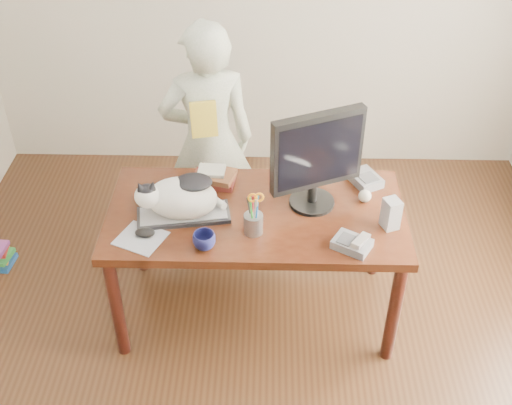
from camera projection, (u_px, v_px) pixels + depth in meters
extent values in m
plane|color=black|center=(254.00, 391.00, 3.42)|extent=(4.50, 4.50, 0.00)
cube|color=black|center=(256.00, 215.00, 3.45)|extent=(1.60, 0.80, 0.05)
cylinder|color=black|center=(117.00, 307.00, 3.43)|extent=(0.07, 0.07, 0.70)
cylinder|color=black|center=(394.00, 312.00, 3.40)|extent=(0.07, 0.07, 0.70)
cylinder|color=black|center=(138.00, 226.00, 3.97)|extent=(0.07, 0.07, 0.70)
cylinder|color=black|center=(378.00, 230.00, 3.94)|extent=(0.07, 0.07, 0.70)
cube|color=black|center=(258.00, 219.00, 3.94)|extent=(1.45, 0.03, 0.50)
cube|color=black|center=(184.00, 215.00, 3.39)|extent=(0.51, 0.26, 0.02)
cube|color=#A8A7AC|center=(183.00, 213.00, 3.39)|extent=(0.47, 0.23, 0.01)
ellipsoid|color=white|center=(182.00, 198.00, 3.32)|extent=(0.40, 0.29, 0.23)
ellipsoid|color=white|center=(148.00, 196.00, 3.26)|extent=(0.15, 0.15, 0.13)
ellipsoid|color=black|center=(147.00, 190.00, 3.23)|extent=(0.11, 0.10, 0.05)
cone|color=black|center=(140.00, 187.00, 3.20)|extent=(0.07, 0.07, 0.08)
cone|color=black|center=(152.00, 186.00, 3.21)|extent=(0.07, 0.07, 0.08)
ellipsoid|color=black|center=(194.00, 182.00, 3.27)|extent=(0.22, 0.19, 0.05)
cylinder|color=white|center=(216.00, 201.00, 3.43)|extent=(0.13, 0.14, 0.05)
cylinder|color=black|center=(312.00, 202.00, 3.49)|extent=(0.32, 0.32, 0.02)
cylinder|color=black|center=(312.00, 192.00, 3.45)|extent=(0.06, 0.06, 0.11)
cube|color=black|center=(317.00, 151.00, 3.26)|extent=(0.48, 0.25, 0.42)
cube|color=black|center=(320.00, 154.00, 3.24)|extent=(0.42, 0.19, 0.36)
cylinder|color=gray|center=(253.00, 224.00, 3.27)|extent=(0.11, 0.11, 0.11)
cylinder|color=black|center=(249.00, 208.00, 3.22)|extent=(0.03, 0.04, 0.16)
cylinder|color=#0C59AD|center=(257.00, 211.00, 3.21)|extent=(0.02, 0.04, 0.16)
cylinder|color=#B01926|center=(253.00, 207.00, 3.23)|extent=(0.01, 0.04, 0.16)
cylinder|color=#1C8D20|center=(252.00, 211.00, 3.20)|extent=(0.03, 0.03, 0.16)
cylinder|color=silver|center=(255.00, 208.00, 3.20)|extent=(0.02, 0.03, 0.12)
cylinder|color=silver|center=(257.00, 208.00, 3.20)|extent=(0.02, 0.03, 0.12)
torus|color=orange|center=(253.00, 198.00, 3.16)|extent=(0.05, 0.03, 0.05)
torus|color=orange|center=(259.00, 197.00, 3.17)|extent=(0.05, 0.03, 0.05)
cube|color=#A8ACB4|center=(141.00, 238.00, 3.26)|extent=(0.29, 0.28, 0.01)
ellipsoid|color=black|center=(145.00, 233.00, 3.26)|extent=(0.12, 0.10, 0.04)
imported|color=#0D0F34|center=(204.00, 241.00, 3.18)|extent=(0.16, 0.16, 0.09)
cube|color=slate|center=(352.00, 244.00, 3.20)|extent=(0.22, 0.20, 0.05)
cube|color=#434345|center=(346.00, 239.00, 3.19)|extent=(0.11, 0.11, 0.01)
cube|color=silver|center=(361.00, 240.00, 3.17)|extent=(0.12, 0.15, 0.05)
cube|color=#99999B|center=(391.00, 214.00, 3.29)|extent=(0.10, 0.11, 0.17)
sphere|color=white|center=(365.00, 196.00, 3.49)|extent=(0.07, 0.07, 0.07)
cube|color=#471612|center=(214.00, 179.00, 3.64)|extent=(0.26, 0.20, 0.04)
cube|color=#56321D|center=(215.00, 175.00, 3.61)|extent=(0.25, 0.21, 0.03)
cube|color=silver|center=(212.00, 171.00, 3.60)|extent=(0.16, 0.13, 0.02)
cube|color=slate|center=(365.00, 179.00, 3.63)|extent=(0.21, 0.23, 0.05)
cube|color=#434345|center=(368.00, 178.00, 3.59)|extent=(0.12, 0.12, 0.01)
imported|color=white|center=(208.00, 143.00, 3.91)|extent=(0.64, 0.49, 1.57)
cube|color=gold|center=(204.00, 119.00, 3.62)|extent=(0.16, 0.12, 0.21)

